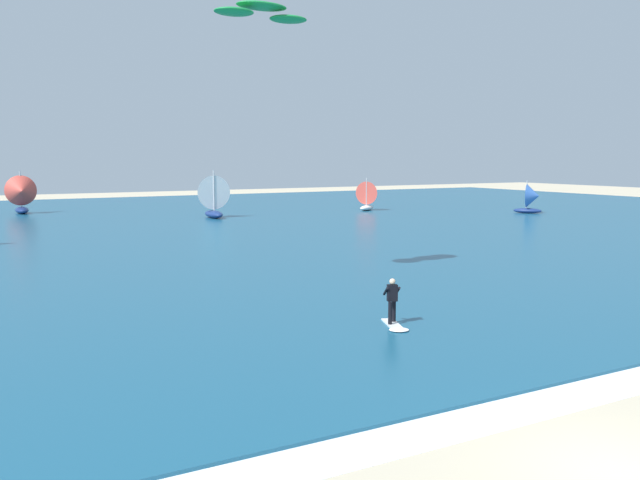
% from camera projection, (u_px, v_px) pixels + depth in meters
% --- Properties ---
extents(ground_plane, '(220.00, 220.00, 0.00)m').
position_uv_depth(ground_plane, '(627.00, 476.00, 12.89)').
color(ground_plane, beige).
extents(ocean, '(160.00, 90.00, 0.10)m').
position_uv_depth(ocean, '(102.00, 230.00, 55.54)').
color(ocean, navy).
rests_on(ocean, ground).
extents(shoreline_foam, '(82.57, 2.59, 0.01)m').
position_uv_depth(shoreline_foam, '(453.00, 415.00, 15.91)').
color(shoreline_foam, white).
rests_on(shoreline_foam, ground).
extents(kitesurfer, '(1.20, 2.03, 1.67)m').
position_uv_depth(kitesurfer, '(393.00, 309.00, 23.90)').
color(kitesurfer, white).
rests_on(kitesurfer, ocean).
extents(kite, '(4.89, 2.01, 0.72)m').
position_uv_depth(kite, '(262.00, 12.00, 30.99)').
color(kite, '#198C3F').
extents(sailboat_leading, '(3.28, 3.07, 3.64)m').
position_uv_depth(sailboat_leading, '(368.00, 195.00, 75.73)').
color(sailboat_leading, white).
rests_on(sailboat_leading, ocean).
extents(sailboat_far_right, '(2.95, 3.14, 3.49)m').
position_uv_depth(sailboat_far_right, '(532.00, 198.00, 71.32)').
color(sailboat_far_right, navy).
rests_on(sailboat_far_right, ocean).
extents(sailboat_center_horizon, '(3.39, 4.01, 4.69)m').
position_uv_depth(sailboat_center_horizon, '(212.00, 196.00, 66.45)').
color(sailboat_center_horizon, navy).
rests_on(sailboat_center_horizon, ocean).
extents(sailboat_far_left, '(3.24, 3.85, 4.54)m').
position_uv_depth(sailboat_far_left, '(21.00, 194.00, 70.72)').
color(sailboat_far_left, navy).
rests_on(sailboat_far_left, ocean).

